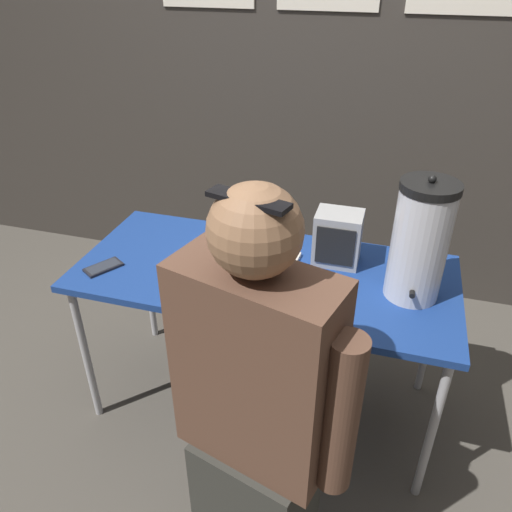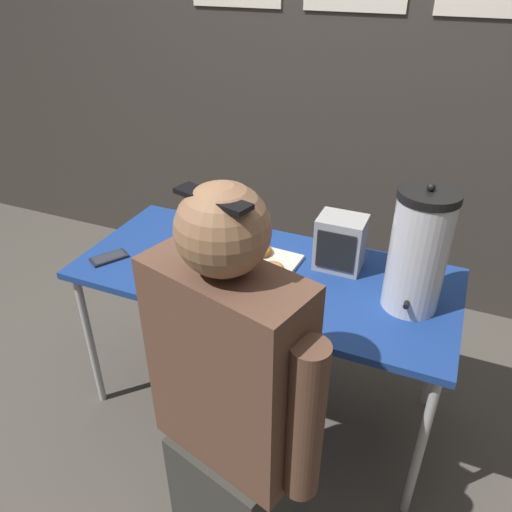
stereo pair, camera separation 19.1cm
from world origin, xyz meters
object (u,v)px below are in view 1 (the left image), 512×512
object	(u,v)px
donut_box	(237,257)
cell_phone	(103,267)
coffee_urn	(420,241)
person_seated	(255,409)
space_heater	(338,238)

from	to	relation	value
donut_box	cell_phone	distance (m)	0.52
coffee_urn	person_seated	world-z (taller)	person_seated
cell_phone	person_seated	xyz separation A→B (m)	(0.75, -0.45, -0.08)
cell_phone	space_heater	size ratio (longest dim) A/B	0.75
coffee_urn	cell_phone	size ratio (longest dim) A/B	2.89
cell_phone	person_seated	distance (m)	0.88
coffee_urn	cell_phone	bearing A→B (deg)	-171.85
person_seated	donut_box	bearing A→B (deg)	-51.98
donut_box	coffee_urn	distance (m)	0.70
donut_box	cell_phone	world-z (taller)	donut_box
cell_phone	person_seated	size ratio (longest dim) A/B	0.12
donut_box	coffee_urn	size ratio (longest dim) A/B	1.00
person_seated	coffee_urn	bearing A→B (deg)	-107.95
cell_phone	person_seated	world-z (taller)	person_seated
cell_phone	space_heater	xyz separation A→B (m)	(0.86, 0.31, 0.10)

